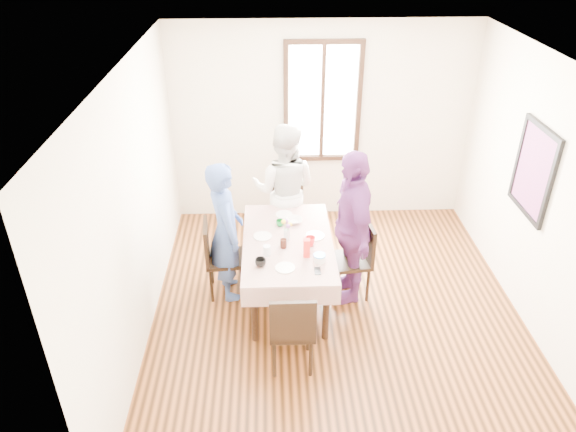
% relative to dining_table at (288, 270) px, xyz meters
% --- Properties ---
extents(ground, '(4.50, 4.50, 0.00)m').
position_rel_dining_table_xyz_m(ground, '(0.52, -0.30, -0.38)').
color(ground, black).
rests_on(ground, ground).
extents(back_wall, '(4.00, 0.00, 4.00)m').
position_rel_dining_table_xyz_m(back_wall, '(0.52, 1.95, 0.98)').
color(back_wall, beige).
rests_on(back_wall, ground).
extents(right_wall, '(0.00, 4.50, 4.50)m').
position_rel_dining_table_xyz_m(right_wall, '(2.52, -0.30, 0.98)').
color(right_wall, beige).
rests_on(right_wall, ground).
extents(window_frame, '(1.02, 0.06, 1.62)m').
position_rel_dining_table_xyz_m(window_frame, '(0.52, 1.93, 1.27)').
color(window_frame, black).
rests_on(window_frame, back_wall).
extents(window_pane, '(0.90, 0.02, 1.50)m').
position_rel_dining_table_xyz_m(window_pane, '(0.52, 1.94, 1.27)').
color(window_pane, white).
rests_on(window_pane, back_wall).
extents(art_poster, '(0.04, 0.76, 0.96)m').
position_rel_dining_table_xyz_m(art_poster, '(2.50, -0.00, 1.18)').
color(art_poster, red).
rests_on(art_poster, right_wall).
extents(dining_table, '(0.84, 1.48, 0.75)m').
position_rel_dining_table_xyz_m(dining_table, '(0.00, 0.00, 0.00)').
color(dining_table, black).
rests_on(dining_table, ground).
extents(tablecloth, '(0.96, 1.60, 0.01)m').
position_rel_dining_table_xyz_m(tablecloth, '(0.00, 0.00, 0.38)').
color(tablecloth, '#560E06').
rests_on(tablecloth, dining_table).
extents(chair_left, '(0.45, 0.45, 0.91)m').
position_rel_dining_table_xyz_m(chair_left, '(-0.70, 0.14, 0.08)').
color(chair_left, black).
rests_on(chair_left, ground).
extents(chair_right, '(0.47, 0.47, 0.91)m').
position_rel_dining_table_xyz_m(chair_right, '(0.70, 0.05, 0.08)').
color(chair_right, black).
rests_on(chair_right, ground).
extents(chair_far, '(0.48, 0.48, 0.91)m').
position_rel_dining_table_xyz_m(chair_far, '(0.00, 1.02, 0.08)').
color(chair_far, black).
rests_on(chair_far, ground).
extents(chair_near, '(0.42, 0.42, 0.91)m').
position_rel_dining_table_xyz_m(chair_near, '(0.00, -1.02, 0.08)').
color(chair_near, black).
rests_on(chair_near, ground).
extents(person_left, '(0.53, 0.67, 1.63)m').
position_rel_dining_table_xyz_m(person_left, '(-0.68, 0.14, 0.44)').
color(person_left, '#364E8C').
rests_on(person_left, ground).
extents(person_far, '(0.95, 0.81, 1.70)m').
position_rel_dining_table_xyz_m(person_far, '(0.00, 1.00, 0.48)').
color(person_far, silver).
rests_on(person_far, ground).
extents(person_right, '(0.53, 1.08, 1.78)m').
position_rel_dining_table_xyz_m(person_right, '(0.68, 0.05, 0.51)').
color(person_right, '#642A68').
rests_on(person_right, ground).
extents(mug_black, '(0.14, 0.14, 0.09)m').
position_rel_dining_table_xyz_m(mug_black, '(-0.29, -0.45, 0.43)').
color(mug_black, black).
rests_on(mug_black, tablecloth).
extents(mug_flag, '(0.12, 0.12, 0.10)m').
position_rel_dining_table_xyz_m(mug_flag, '(0.24, -0.09, 0.44)').
color(mug_flag, red).
rests_on(mug_flag, tablecloth).
extents(mug_green, '(0.11, 0.11, 0.07)m').
position_rel_dining_table_xyz_m(mug_green, '(-0.07, 0.31, 0.42)').
color(mug_green, '#0C7226').
rests_on(mug_green, tablecloth).
extents(serving_bowl, '(0.20, 0.20, 0.05)m').
position_rel_dining_table_xyz_m(serving_bowl, '(0.08, 0.38, 0.41)').
color(serving_bowl, white).
rests_on(serving_bowl, tablecloth).
extents(juice_carton, '(0.06, 0.06, 0.20)m').
position_rel_dining_table_xyz_m(juice_carton, '(0.18, -0.30, 0.49)').
color(juice_carton, red).
rests_on(juice_carton, tablecloth).
extents(butter_tub, '(0.13, 0.13, 0.06)m').
position_rel_dining_table_xyz_m(butter_tub, '(0.31, -0.39, 0.42)').
color(butter_tub, white).
rests_on(butter_tub, tablecloth).
extents(jam_jar, '(0.07, 0.07, 0.10)m').
position_rel_dining_table_xyz_m(jam_jar, '(-0.05, -0.12, 0.44)').
color(jam_jar, black).
rests_on(jam_jar, tablecloth).
extents(drinking_glass, '(0.08, 0.08, 0.11)m').
position_rel_dining_table_xyz_m(drinking_glass, '(-0.22, -0.26, 0.44)').
color(drinking_glass, silver).
rests_on(drinking_glass, tablecloth).
extents(smartphone, '(0.06, 0.13, 0.01)m').
position_rel_dining_table_xyz_m(smartphone, '(0.27, -0.56, 0.39)').
color(smartphone, black).
rests_on(smartphone, tablecloth).
extents(flower_vase, '(0.07, 0.07, 0.13)m').
position_rel_dining_table_xyz_m(flower_vase, '(-0.01, 0.02, 0.45)').
color(flower_vase, silver).
rests_on(flower_vase, tablecloth).
extents(plate_left, '(0.20, 0.20, 0.01)m').
position_rel_dining_table_xyz_m(plate_left, '(-0.27, 0.09, 0.39)').
color(plate_left, white).
rests_on(plate_left, tablecloth).
extents(plate_right, '(0.20, 0.20, 0.01)m').
position_rel_dining_table_xyz_m(plate_right, '(0.30, 0.08, 0.39)').
color(plate_right, white).
rests_on(plate_right, tablecloth).
extents(plate_far, '(0.20, 0.20, 0.01)m').
position_rel_dining_table_xyz_m(plate_far, '(-0.02, 0.55, 0.39)').
color(plate_far, white).
rests_on(plate_far, tablecloth).
extents(plate_near, '(0.20, 0.20, 0.01)m').
position_rel_dining_table_xyz_m(plate_near, '(-0.05, -0.50, 0.39)').
color(plate_near, white).
rests_on(plate_near, tablecloth).
extents(butter_lid, '(0.12, 0.12, 0.01)m').
position_rel_dining_table_xyz_m(butter_lid, '(0.31, -0.39, 0.46)').
color(butter_lid, blue).
rests_on(butter_lid, butter_tub).
extents(flower_bunch, '(0.09, 0.09, 0.10)m').
position_rel_dining_table_xyz_m(flower_bunch, '(-0.01, 0.02, 0.57)').
color(flower_bunch, yellow).
rests_on(flower_bunch, flower_vase).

